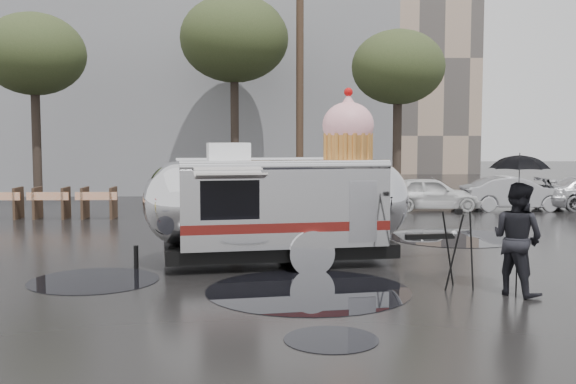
{
  "coord_description": "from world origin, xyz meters",
  "views": [
    {
      "loc": [
        1.42,
        -11.42,
        2.59
      ],
      "look_at": [
        1.76,
        2.23,
        1.47
      ],
      "focal_mm": 42.0,
      "sensor_mm": 36.0,
      "label": 1
    }
  ],
  "objects": [
    {
      "name": "airstream_trailer",
      "position": [
        1.65,
        2.23,
        1.29
      ],
      "size": [
        6.74,
        3.29,
        3.67
      ],
      "rotation": [
        0.0,
        0.0,
        0.17
      ],
      "color": "silver",
      "rests_on": "ground"
    },
    {
      "name": "grey_building",
      "position": [
        -4.0,
        24.0,
        6.5
      ],
      "size": [
        22.0,
        12.0,
        13.0
      ],
      "primitive_type": "cube",
      "color": "slate",
      "rests_on": "ground"
    },
    {
      "name": "tree_mid",
      "position": [
        0.0,
        15.0,
        6.34
      ],
      "size": [
        4.2,
        4.2,
        8.03
      ],
      "color": "#382D26",
      "rests_on": "ground"
    },
    {
      "name": "umbrella_black",
      "position": [
        5.45,
        -0.61,
        1.94
      ],
      "size": [
        1.15,
        1.15,
        2.33
      ],
      "color": "black",
      "rests_on": "ground"
    },
    {
      "name": "utility_pole",
      "position": [
        2.5,
        14.0,
        4.62
      ],
      "size": [
        1.6,
        0.28,
        9.0
      ],
      "color": "#473323",
      "rests_on": "ground"
    },
    {
      "name": "parked_cars",
      "position": [
        11.78,
        12.0,
        0.72
      ],
      "size": [
        13.2,
        1.9,
        1.5
      ],
      "color": "silver",
      "rests_on": "ground"
    },
    {
      "name": "person_right",
      "position": [
        5.45,
        -0.61,
        0.93
      ],
      "size": [
        0.92,
        1.01,
        1.85
      ],
      "primitive_type": "imported",
      "rotation": [
        0.0,
        0.0,
        2.2
      ],
      "color": "black",
      "rests_on": "ground"
    },
    {
      "name": "puddles",
      "position": [
        0.45,
        0.77,
        0.01
      ],
      "size": [
        14.89,
        11.8,
        0.01
      ],
      "color": "black",
      "rests_on": "ground"
    },
    {
      "name": "barricade_row",
      "position": [
        -5.55,
        9.96,
        0.52
      ],
      "size": [
        4.3,
        0.8,
        1.0
      ],
      "color": "#473323",
      "rests_on": "ground"
    },
    {
      "name": "tree_left",
      "position": [
        -7.0,
        13.0,
        5.48
      ],
      "size": [
        3.64,
        3.64,
        6.95
      ],
      "color": "#382D26",
      "rests_on": "ground"
    },
    {
      "name": "ground",
      "position": [
        0.0,
        0.0,
        0.0
      ],
      "size": [
        120.0,
        120.0,
        0.0
      ],
      "primitive_type": "plane",
      "color": "black",
      "rests_on": "ground"
    },
    {
      "name": "tripod",
      "position": [
        4.6,
        -0.16,
        0.8
      ],
      "size": [
        0.5,
        0.58,
        1.38
      ],
      "rotation": [
        0.0,
        0.0,
        -0.0
      ],
      "color": "black",
      "rests_on": "ground"
    },
    {
      "name": "tree_right",
      "position": [
        6.0,
        13.0,
        5.06
      ],
      "size": [
        3.36,
        3.36,
        6.42
      ],
      "color": "#382D26",
      "rests_on": "ground"
    }
  ]
}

